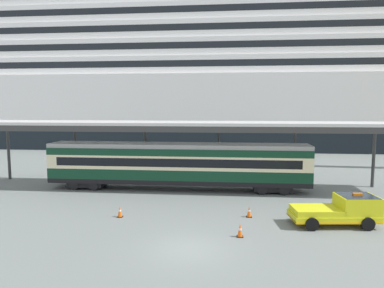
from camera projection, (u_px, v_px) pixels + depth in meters
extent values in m
plane|color=slate|center=(188.00, 249.00, 17.85)|extent=(400.00, 400.00, 0.00)
cube|color=black|center=(162.00, 134.00, 68.04)|extent=(122.39, 22.66, 3.80)
cube|color=white|center=(161.00, 102.00, 67.36)|extent=(122.39, 22.66, 8.88)
cube|color=white|center=(161.00, 71.00, 66.73)|extent=(112.60, 20.85, 2.96)
cube|color=black|center=(149.00, 64.00, 56.45)|extent=(107.70, 0.12, 1.06)
cube|color=white|center=(161.00, 56.00, 66.41)|extent=(108.09, 20.02, 2.96)
cube|color=black|center=(150.00, 46.00, 56.55)|extent=(103.39, 0.12, 1.06)
cube|color=white|center=(161.00, 40.00, 66.10)|extent=(103.59, 19.18, 2.96)
cube|color=black|center=(150.00, 28.00, 56.64)|extent=(99.08, 0.12, 1.06)
cube|color=white|center=(161.00, 24.00, 65.78)|extent=(99.08, 18.35, 2.96)
cube|color=black|center=(150.00, 10.00, 56.74)|extent=(94.78, 0.12, 1.06)
cube|color=white|center=(161.00, 8.00, 65.46)|extent=(94.58, 17.51, 2.96)
cube|color=silver|center=(178.00, 123.00, 30.65)|extent=(42.30, 5.23, 0.25)
cube|color=#373737|center=(174.00, 129.00, 28.20)|extent=(42.30, 0.20, 0.50)
cylinder|color=#373737|center=(9.00, 151.00, 34.90)|extent=(0.28, 0.28, 5.74)
cylinder|color=#373737|center=(76.00, 152.00, 34.20)|extent=(0.28, 0.28, 5.74)
cylinder|color=#373737|center=(146.00, 153.00, 33.51)|extent=(0.28, 0.28, 5.74)
cylinder|color=#373737|center=(218.00, 154.00, 32.81)|extent=(0.28, 0.28, 5.74)
cylinder|color=#373737|center=(294.00, 155.00, 32.12)|extent=(0.28, 0.28, 5.74)
cylinder|color=#373737|center=(374.00, 156.00, 31.42)|extent=(0.28, 0.28, 5.74)
cube|color=black|center=(178.00, 180.00, 30.69)|extent=(22.76, 2.80, 0.40)
cube|color=#0F3823|center=(178.00, 173.00, 30.62)|extent=(22.76, 2.80, 0.90)
cube|color=beige|center=(178.00, 161.00, 30.51)|extent=(22.76, 2.80, 1.20)
cube|color=black|center=(175.00, 163.00, 29.15)|extent=(20.94, 0.08, 0.72)
cube|color=#0F3823|center=(178.00, 151.00, 30.41)|extent=(22.76, 2.80, 0.60)
cube|color=#9C9C9C|center=(178.00, 146.00, 30.36)|extent=(22.76, 2.69, 0.36)
cube|color=black|center=(89.00, 182.00, 31.54)|extent=(3.20, 2.35, 0.50)
cylinder|color=black|center=(74.00, 185.00, 30.47)|extent=(0.84, 0.12, 0.84)
cylinder|color=black|center=(93.00, 186.00, 30.29)|extent=(0.84, 0.12, 0.84)
cube|color=black|center=(271.00, 187.00, 29.93)|extent=(3.20, 2.35, 0.50)
cylinder|color=black|center=(262.00, 190.00, 28.85)|extent=(0.84, 0.12, 0.84)
cylinder|color=black|center=(284.00, 190.00, 28.68)|extent=(0.84, 0.12, 0.84)
cube|color=yellow|center=(333.00, 216.00, 21.45)|extent=(5.39, 2.55, 0.36)
cube|color=#F2B20C|center=(333.00, 218.00, 21.47)|extent=(5.39, 2.57, 0.12)
cube|color=yellow|center=(357.00, 204.00, 21.39)|extent=(2.48, 2.16, 1.10)
cube|color=#19232D|center=(357.00, 199.00, 21.35)|extent=(2.27, 2.05, 0.44)
cube|color=orange|center=(357.00, 194.00, 21.32)|extent=(0.58, 0.26, 0.16)
cube|color=yellow|center=(317.00, 210.00, 21.41)|extent=(3.10, 2.22, 0.36)
cylinder|color=black|center=(352.00, 214.00, 22.48)|extent=(0.82, 0.33, 0.80)
cylinder|color=black|center=(368.00, 224.00, 20.49)|extent=(0.82, 0.33, 0.80)
cylinder|color=black|center=(301.00, 214.00, 22.45)|extent=(0.82, 0.33, 0.80)
cylinder|color=black|center=(312.00, 224.00, 20.46)|extent=(0.82, 0.33, 0.80)
cube|color=black|center=(120.00, 217.00, 23.06)|extent=(0.36, 0.36, 0.04)
cone|color=#EA590F|center=(120.00, 211.00, 23.02)|extent=(0.30, 0.30, 0.73)
cylinder|color=white|center=(120.00, 211.00, 23.02)|extent=(0.17, 0.17, 0.10)
cube|color=black|center=(240.00, 236.00, 19.55)|extent=(0.36, 0.36, 0.04)
cone|color=#EA590F|center=(240.00, 230.00, 19.51)|extent=(0.30, 0.30, 0.73)
cylinder|color=white|center=(240.00, 229.00, 19.51)|extent=(0.17, 0.17, 0.10)
cube|color=black|center=(249.00, 217.00, 23.07)|extent=(0.36, 0.36, 0.04)
cone|color=#EA590F|center=(249.00, 211.00, 23.03)|extent=(0.30, 0.30, 0.71)
cylinder|color=white|center=(249.00, 211.00, 23.03)|extent=(0.17, 0.17, 0.10)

